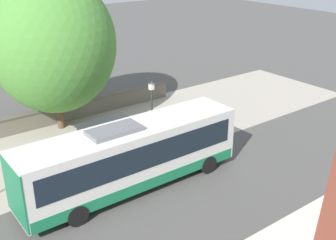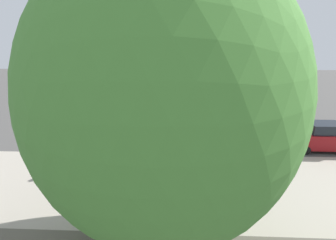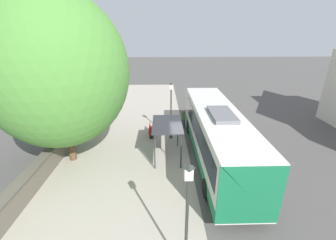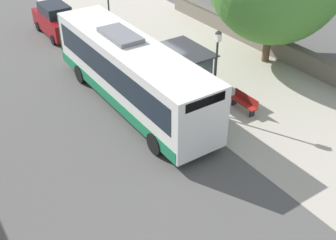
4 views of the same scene
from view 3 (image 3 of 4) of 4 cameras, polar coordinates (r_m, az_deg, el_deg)
The scene contains 10 objects.
ground_plane at distance 14.51m, azimuth 5.74°, elevation -10.94°, with size 120.00×120.00×0.00m, color #514F4C.
sidewalk_plaza at distance 14.66m, azimuth -12.33°, elevation -10.98°, with size 9.00×44.00×0.02m.
stone_wall at distance 15.63m, azimuth -27.41°, elevation -8.37°, with size 0.60×20.00×1.20m.
bus at distance 14.37m, azimuth 12.16°, elevation -3.36°, with size 2.68×11.61×3.53m.
bus_shelter at distance 14.24m, azimuth -0.84°, elevation -2.29°, with size 1.86×3.09×2.38m.
pedestrian at distance 18.98m, azimuth 3.91°, elevation 0.67°, with size 0.34×0.22×1.68m.
bench at distance 17.88m, azimuth -4.30°, elevation -2.50°, with size 0.40×1.62×0.88m.
street_lamp_near at distance 16.62m, azimuth 0.78°, elevation 3.49°, with size 0.28×0.28×4.38m.
street_lamp_far at distance 7.43m, azimuth 4.85°, elevation -22.81°, with size 0.28×0.28×4.44m.
shade_tree at distance 14.22m, azimuth -26.22°, elevation 11.01°, with size 7.92×7.92×10.05m.
Camera 3 is at (-1.76, -12.08, 7.84)m, focal length 24.00 mm.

